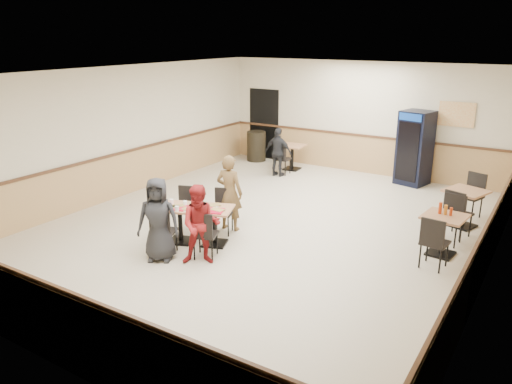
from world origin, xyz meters
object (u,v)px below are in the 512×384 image
Objects in this scene: side_table_far at (465,202)px; back_table at (292,153)px; main_table at (197,219)px; trash_bin at (256,146)px; side_table_near at (443,229)px; diner_man_opposite at (229,193)px; diner_woman_right at (201,225)px; diner_woman_left at (158,220)px; lone_diner at (278,152)px; pepsi_cooler at (415,148)px.

back_table is at bearing 157.35° from side_table_far.
main_table is 1.62× the size of trash_bin.
side_table_far is at bearing 88.09° from side_table_near.
side_table_near is at bearing -172.28° from diner_man_opposite.
side_table_near is at bearing -32.54° from trash_bin.
back_table is at bearing 143.12° from side_table_near.
diner_woman_right is 0.91× the size of diner_man_opposite.
side_table_far is at bearing 18.92° from diner_woman_left.
back_table is 1.45m from trash_bin.
side_table_near is 0.83× the size of side_table_far.
lone_diner is at bearing 149.59° from side_table_near.
main_table is 1.00× the size of diner_woman_left.
back_table is (-1.58, 6.14, -0.21)m from diner_woman_right.
diner_man_opposite is 1.68× the size of trash_bin.
diner_man_opposite is 2.11× the size of back_table.
pepsi_cooler is (-1.64, 4.07, 0.45)m from side_table_near.
diner_woman_left is 7.14m from trash_bin.
pepsi_cooler is (2.27, 5.92, 0.47)m from main_table.
pepsi_cooler is at bearing -161.98° from lone_diner.
back_table is at bearing -83.24° from diner_man_opposite.
diner_woman_right is at bearing -67.62° from main_table.
diner_woman_right is 6.75m from pepsi_cooler.
side_table_far is 1.26× the size of back_table.
back_table is (0.00, 0.80, -0.19)m from lone_diner.
side_table_far reaches higher than back_table.
lone_diner is at bearing -80.60° from diner_man_opposite.
trash_bin reaches higher than back_table.
pepsi_cooler reaches higher than side_table_near.
diner_man_opposite is 3.93m from side_table_near.
diner_man_opposite is at bearing 75.13° from diner_woman_right.
lone_diner reaches higher than trash_bin.
diner_woman_right reaches higher than main_table.
side_table_near is (3.90, 1.85, 0.02)m from main_table.
diner_man_opposite is 0.80× the size of pepsi_cooler.
main_table is 5.26m from side_table_far.
main_table is 4.32m from side_table_near.
diner_man_opposite is at bearing -165.70° from side_table_near.
lone_diner is (-1.10, 3.84, -0.09)m from diner_man_opposite.
main_table is 1.93× the size of side_table_near.
pepsi_cooler is at bearing 42.80° from diner_woman_left.
side_table_near is 4.41m from pepsi_cooler.
side_table_far is 0.48× the size of pepsi_cooler.
diner_woman_left reaches higher than main_table.
diner_man_opposite is 4.78m from back_table.
side_table_near reaches higher than main_table.
main_table is 1.06× the size of diner_woman_right.
main_table is 0.96× the size of diner_man_opposite.
diner_woman_left is at bearing -133.14° from side_table_far.
pepsi_cooler reaches higher than diner_woman_left.
diner_woman_left is 2.04× the size of back_table.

